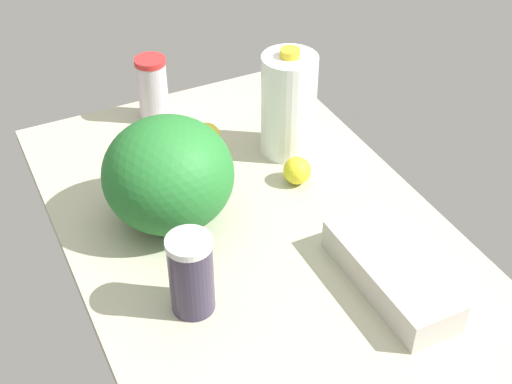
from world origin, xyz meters
The scene contains 8 objects.
countertop centered at (0.00, 0.00, 1.50)cm, with size 120.00×76.00×3.00cm, color #AEAD91.
shaker_bottle centered at (-14.27, 19.96, 11.35)cm, with size 8.43×8.43×16.62cm.
egg_carton centered at (-25.95, -15.55, 6.27)cm, with size 31.20×11.49×6.53cm, color beige.
milk_jug centered at (22.90, -19.62, 15.58)cm, with size 12.89×12.89×26.73cm.
tumbler_cup centered at (50.54, 4.12, 11.44)cm, with size 7.75×7.75×16.81cm.
watermelon centered at (10.99, 14.55, 14.83)cm, with size 27.10×27.10×23.65cm, color #24722C.
lemon_beside_bowl centered at (10.56, -15.52, 6.19)cm, with size 6.38×6.38×6.38cm, color yellow.
lemon_far_back centered at (31.56, -2.24, 6.48)cm, with size 6.96×6.96×6.96cm, color yellow.
Camera 1 is at (-100.75, 49.43, 102.51)cm, focal length 50.00 mm.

